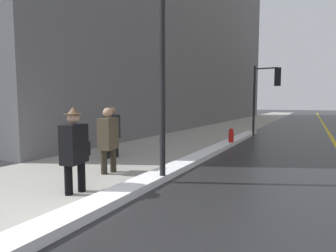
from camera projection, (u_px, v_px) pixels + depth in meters
ground_plane at (55, 224)px, 3.63m from camera, size 160.00×160.00×0.00m
sidewalk_slab at (225, 129)px, 17.70m from camera, size 4.00×80.00×0.01m
road_centre_stripe at (329, 133)px, 14.83m from camera, size 0.16×80.00×0.00m
snow_bank_curb at (211, 151)px, 8.75m from camera, size 0.52×14.15×0.15m
building_facade_left at (189, 22)px, 23.70m from camera, size 6.00×36.00×18.25m
lamp_post at (162, 47)px, 5.32m from camera, size 0.28×0.28×4.68m
traffic_light_near at (269, 85)px, 13.28m from camera, size 1.31×0.33×3.61m
pedestrian_in_fedora at (75, 147)px, 4.78m from camera, size 0.39×0.73×1.61m
pedestrian_trailing at (108, 137)px, 6.19m from camera, size 0.41×0.56×1.57m
pedestrian_in_glasses at (112, 130)px, 7.97m from camera, size 0.41×0.56×1.57m
fire_hydrant at (231, 137)px, 10.38m from camera, size 0.20×0.20×0.70m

